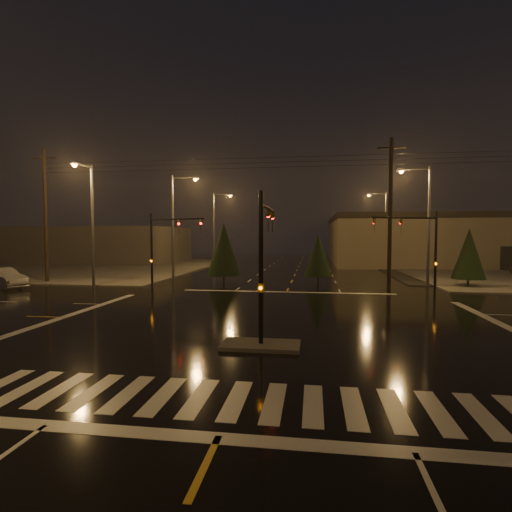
% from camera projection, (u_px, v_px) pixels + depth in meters
% --- Properties ---
extents(ground, '(140.00, 140.00, 0.00)m').
position_uv_depth(ground, '(272.00, 324.00, 19.33)').
color(ground, black).
rests_on(ground, ground).
extents(sidewalk_nw, '(36.00, 36.00, 0.12)m').
position_uv_depth(sidewalk_nw, '(72.00, 267.00, 53.25)').
color(sidewalk_nw, '#44423D').
rests_on(sidewalk_nw, ground).
extents(median_island, '(3.00, 1.60, 0.15)m').
position_uv_depth(median_island, '(261.00, 345.00, 15.37)').
color(median_island, '#44423D').
rests_on(median_island, ground).
extents(crosswalk, '(15.00, 2.60, 0.01)m').
position_uv_depth(crosswalk, '(236.00, 400.00, 10.43)').
color(crosswalk, beige).
rests_on(crosswalk, ground).
extents(stop_bar_near, '(16.00, 0.50, 0.01)m').
position_uv_depth(stop_bar_near, '(218.00, 438.00, 8.45)').
color(stop_bar_near, beige).
rests_on(stop_bar_near, ground).
extents(stop_bar_far, '(16.00, 0.50, 0.01)m').
position_uv_depth(stop_bar_far, '(287.00, 292.00, 30.20)').
color(stop_bar_far, beige).
rests_on(stop_bar_far, ground).
extents(commercial_block, '(30.00, 18.00, 5.60)m').
position_uv_depth(commercial_block, '(87.00, 244.00, 65.68)').
color(commercial_block, '#453E3D').
rests_on(commercial_block, ground).
extents(signal_mast_median, '(0.25, 4.59, 6.00)m').
position_uv_depth(signal_mast_median, '(264.00, 249.00, 16.10)').
color(signal_mast_median, black).
rests_on(signal_mast_median, ground).
extents(signal_mast_ne, '(4.84, 1.86, 6.00)m').
position_uv_depth(signal_mast_ne, '(422.00, 243.00, 27.79)').
color(signal_mast_ne, black).
rests_on(signal_mast_ne, ground).
extents(signal_mast_nw, '(4.84, 1.86, 6.00)m').
position_uv_depth(signal_mast_nw, '(162.00, 242.00, 30.50)').
color(signal_mast_nw, black).
rests_on(signal_mast_nw, ground).
extents(streetlight_1, '(2.77, 0.32, 10.00)m').
position_uv_depth(streetlight_1, '(176.00, 220.00, 38.41)').
color(streetlight_1, '#38383A').
rests_on(streetlight_1, ground).
extents(streetlight_2, '(2.77, 0.32, 10.00)m').
position_uv_depth(streetlight_2, '(216.00, 224.00, 54.22)').
color(streetlight_2, '#38383A').
rests_on(streetlight_2, ground).
extents(streetlight_3, '(2.77, 0.32, 10.00)m').
position_uv_depth(streetlight_3, '(425.00, 217.00, 33.24)').
color(streetlight_3, '#38383A').
rests_on(streetlight_3, ground).
extents(streetlight_4, '(2.77, 0.32, 10.00)m').
position_uv_depth(streetlight_4, '(383.00, 224.00, 53.01)').
color(streetlight_4, '#38383A').
rests_on(streetlight_4, ground).
extents(streetlight_5, '(0.32, 2.77, 10.00)m').
position_uv_depth(streetlight_5, '(90.00, 217.00, 32.36)').
color(streetlight_5, '#38383A').
rests_on(streetlight_5, ground).
extents(utility_pole_0, '(2.20, 0.32, 12.00)m').
position_uv_depth(utility_pole_0, '(46.00, 215.00, 35.98)').
color(utility_pole_0, black).
rests_on(utility_pole_0, ground).
extents(utility_pole_1, '(2.20, 0.32, 12.00)m').
position_uv_depth(utility_pole_1, '(390.00, 212.00, 31.70)').
color(utility_pole_1, black).
rests_on(utility_pole_1, ground).
extents(conifer_0, '(2.67, 2.67, 4.87)m').
position_uv_depth(conifer_0, '(469.00, 254.00, 32.99)').
color(conifer_0, black).
rests_on(conifer_0, ground).
extents(conifer_3, '(3.02, 3.02, 5.43)m').
position_uv_depth(conifer_3, '(224.00, 249.00, 35.67)').
color(conifer_3, black).
rests_on(conifer_3, ground).
extents(conifer_4, '(2.39, 2.39, 4.43)m').
position_uv_depth(conifer_4, '(318.00, 255.00, 35.06)').
color(conifer_4, black).
rests_on(conifer_4, ground).
extents(car_crossing, '(5.34, 3.53, 1.66)m').
position_uv_depth(car_crossing, '(1.00, 278.00, 32.31)').
color(car_crossing, slate).
rests_on(car_crossing, ground).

